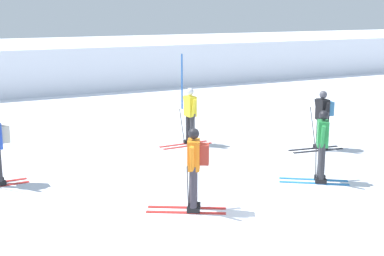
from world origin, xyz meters
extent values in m
plane|color=silver|center=(0.00, 0.00, 0.00)|extent=(120.00, 120.00, 0.00)
cube|color=silver|center=(0.00, 21.71, 1.07)|extent=(80.00, 9.72, 2.15)
cube|color=black|center=(-4.36, 4.44, 0.07)|extent=(0.26, 0.13, 0.10)
cube|color=#B7B2A3|center=(-4.15, 4.59, 1.19)|extent=(0.19, 0.29, 0.40)
cube|color=#237AC6|center=(2.21, 1.37, 0.01)|extent=(1.37, 0.98, 0.02)
cube|color=#237AC6|center=(2.37, 1.60, 0.01)|extent=(1.37, 0.98, 0.02)
cube|color=black|center=(2.34, 1.28, 0.07)|extent=(0.28, 0.25, 0.10)
cube|color=black|center=(2.50, 1.51, 0.07)|extent=(0.28, 0.25, 0.10)
cylinder|color=#2D2D33|center=(2.34, 1.28, 0.55)|extent=(0.14, 0.14, 0.85)
cylinder|color=#2D2D33|center=(2.50, 1.51, 0.55)|extent=(0.14, 0.14, 0.85)
cube|color=#23843D|center=(2.42, 1.40, 1.17)|extent=(0.41, 0.45, 0.60)
cylinder|color=#23843D|center=(2.26, 1.20, 1.16)|extent=(0.22, 0.26, 0.55)
cylinder|color=#23843D|center=(2.54, 1.61, 1.16)|extent=(0.22, 0.26, 0.55)
sphere|color=black|center=(2.42, 1.40, 1.60)|extent=(0.22, 0.22, 0.22)
cylinder|color=#38383D|center=(2.17, 1.21, 0.52)|extent=(0.26, 0.35, 1.05)
cylinder|color=#38383D|center=(2.50, 1.70, 0.52)|extent=(0.26, 0.35, 1.05)
cube|color=red|center=(-1.27, 1.04, 0.01)|extent=(1.43, 0.88, 0.02)
cube|color=red|center=(-1.13, 1.28, 0.01)|extent=(1.43, 0.88, 0.02)
cube|color=black|center=(-1.14, 0.97, 0.07)|extent=(0.29, 0.23, 0.10)
cube|color=black|center=(-1.00, 1.21, 0.07)|extent=(0.29, 0.23, 0.10)
cylinder|color=#38333D|center=(-1.14, 0.97, 0.55)|extent=(0.14, 0.14, 0.85)
cylinder|color=#38333D|center=(-1.00, 1.21, 0.55)|extent=(0.14, 0.14, 0.85)
cube|color=orange|center=(-1.07, 1.09, 1.17)|extent=(0.40, 0.45, 0.60)
cylinder|color=orange|center=(-1.22, 0.88, 1.16)|extent=(0.21, 0.27, 0.55)
cylinder|color=orange|center=(-0.97, 1.32, 1.16)|extent=(0.21, 0.27, 0.55)
sphere|color=black|center=(-1.07, 1.09, 1.60)|extent=(0.22, 0.22, 0.22)
cylinder|color=#38383D|center=(-1.30, 0.90, 0.54)|extent=(0.24, 0.39, 1.08)
cylinder|color=#38383D|center=(-1.02, 1.38, 0.54)|extent=(0.24, 0.39, 1.08)
cube|color=maroon|center=(-0.89, 0.98, 1.19)|extent=(0.30, 0.33, 0.40)
cube|color=black|center=(4.21, 3.65, 0.01)|extent=(1.60, 0.31, 0.02)
cube|color=black|center=(4.25, 3.92, 0.01)|extent=(1.60, 0.31, 0.02)
cube|color=black|center=(4.36, 3.63, 0.07)|extent=(0.27, 0.15, 0.10)
cube|color=black|center=(4.40, 3.90, 0.07)|extent=(0.27, 0.15, 0.10)
cylinder|color=#38333D|center=(4.36, 3.63, 0.55)|extent=(0.14, 0.14, 0.85)
cylinder|color=#38333D|center=(4.40, 3.90, 0.55)|extent=(0.14, 0.14, 0.85)
cube|color=black|center=(4.38, 3.77, 1.17)|extent=(0.29, 0.41, 0.60)
cylinder|color=black|center=(4.33, 3.52, 1.16)|extent=(0.12, 0.27, 0.55)
cylinder|color=black|center=(4.39, 4.02, 1.16)|extent=(0.12, 0.27, 0.55)
sphere|color=#4C4C56|center=(4.38, 3.77, 1.60)|extent=(0.22, 0.22, 0.22)
cylinder|color=#38383D|center=(4.24, 3.49, 0.59)|extent=(0.08, 0.41, 1.18)
cylinder|color=#38383D|center=(4.32, 4.07, 0.59)|extent=(0.08, 0.41, 1.18)
cube|color=teal|center=(4.59, 3.74, 1.19)|extent=(0.22, 0.30, 0.40)
cube|color=red|center=(1.11, 5.79, 0.01)|extent=(1.60, 0.15, 0.02)
cube|color=red|center=(1.10, 6.07, 0.01)|extent=(1.60, 0.15, 0.02)
cube|color=black|center=(1.26, 5.80, 0.07)|extent=(0.26, 0.13, 0.10)
cube|color=black|center=(1.25, 6.08, 0.07)|extent=(0.26, 0.13, 0.10)
cylinder|color=#2D2D33|center=(1.26, 5.80, 0.55)|extent=(0.14, 0.14, 0.85)
cylinder|color=#2D2D33|center=(1.25, 6.08, 0.55)|extent=(0.14, 0.14, 0.85)
cube|color=yellow|center=(1.26, 5.94, 1.17)|extent=(0.25, 0.39, 0.60)
cylinder|color=yellow|center=(1.25, 5.69, 1.16)|extent=(0.10, 0.26, 0.55)
cylinder|color=yellow|center=(1.23, 6.19, 1.16)|extent=(0.10, 0.26, 0.55)
sphere|color=silver|center=(1.26, 5.94, 1.60)|extent=(0.22, 0.22, 0.22)
cylinder|color=#38383D|center=(1.17, 5.61, 0.51)|extent=(0.04, 0.34, 1.03)
cylinder|color=#38383D|center=(1.15, 6.27, 0.51)|extent=(0.04, 0.34, 1.03)
cylinder|color=#1E56AD|center=(3.57, 11.33, 1.10)|extent=(0.06, 0.06, 2.21)
camera|label=1|loc=(-5.73, -8.13, 4.02)|focal=50.82mm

